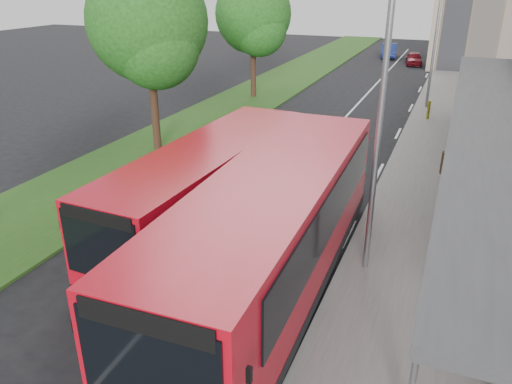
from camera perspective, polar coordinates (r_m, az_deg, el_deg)
ground at (r=14.05m, az=-6.57°, el=-9.53°), size 120.00×120.00×0.00m
pavement at (r=31.18m, az=21.84°, el=7.79°), size 5.00×80.00×0.15m
grass_verge at (r=33.73m, az=-0.96°, el=10.50°), size 5.00×80.00×0.10m
lane_centre_line at (r=27.02m, az=8.69°, el=6.83°), size 0.12×70.00×0.01m
kerb_dashes at (r=30.33m, az=16.66°, el=7.95°), size 0.12×56.00×0.01m
tree_mid at (r=23.30m, az=-12.17°, el=17.63°), size 5.25×5.25×8.44m
tree_far at (r=33.94m, az=-0.31°, el=19.14°), size 4.87×4.87×7.83m
lamp_post_near at (r=12.71m, az=13.76°, el=9.61°), size 1.44×0.28×8.00m
lamp_post_far at (r=32.43m, az=19.79°, el=17.04°), size 1.44×0.28×8.00m
bus_main at (r=12.65m, az=2.04°, el=-4.57°), size 3.17×11.60×3.27m
bus_second at (r=15.86m, az=-5.41°, el=0.53°), size 3.04×10.19×2.85m
litter_bin at (r=21.82m, az=21.01°, el=3.12°), size 0.53×0.53×0.92m
bollard at (r=30.21m, az=19.11°, el=8.86°), size 0.19×0.19×1.02m
car_near at (r=50.06m, az=17.61°, el=14.35°), size 1.88×3.62×1.18m
car_far at (r=54.08m, az=14.96°, el=15.34°), size 1.94×4.26×1.35m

